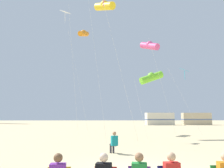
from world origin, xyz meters
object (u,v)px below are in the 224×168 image
object	(u,v)px
kite_flyer_standing	(114,142)
kite_diamond_cyan	(184,72)
kite_tube_lime	(151,77)
rv_van_cream	(159,119)
kite_tube_orange	(84,34)
kite_diamond_white	(66,18)
rv_van_tan	(196,119)
kite_tube_rainbow	(150,46)
kite_tube_gold	(105,6)

from	to	relation	value
kite_flyer_standing	kite_diamond_cyan	distance (m)	17.67
kite_tube_lime	rv_van_cream	size ratio (longest dim) A/B	0.98
kite_tube_orange	kite_tube_lime	bearing A→B (deg)	-44.16
kite_flyer_standing	kite_tube_lime	xyz separation A→B (m)	(4.11, 8.84, 5.15)
kite_diamond_white	rv_van_tan	distance (m)	40.60
kite_tube_rainbow	rv_van_cream	xyz separation A→B (m)	(8.16, 28.69, -8.00)
kite_diamond_cyan	rv_van_tan	world-z (taller)	kite_diamond_cyan
rv_van_cream	rv_van_tan	world-z (taller)	same
kite_tube_orange	kite_tube_rainbow	bearing A→B (deg)	-38.76
kite_flyer_standing	kite_tube_lime	bearing A→B (deg)	-133.99
rv_van_tan	kite_flyer_standing	bearing A→B (deg)	-113.95
kite_diamond_cyan	kite_tube_gold	world-z (taller)	kite_tube_gold
kite_tube_lime	rv_van_tan	bearing A→B (deg)	60.42
kite_tube_orange	kite_diamond_white	distance (m)	6.52
kite_flyer_standing	kite_diamond_cyan	world-z (taller)	kite_diamond_cyan
kite_tube_lime	kite_diamond_white	distance (m)	10.88
kite_flyer_standing	kite_tube_orange	size ratio (longest dim) A/B	0.08
kite_tube_lime	kite_tube_gold	bearing A→B (deg)	-151.67
kite_tube_orange	kite_diamond_cyan	xyz separation A→B (m)	(12.57, -2.57, -5.75)
kite_tube_orange	kite_tube_gold	world-z (taller)	kite_tube_orange
kite_flyer_standing	rv_van_tan	size ratio (longest dim) A/B	0.18
kite_flyer_standing	kite_diamond_cyan	bearing A→B (deg)	-143.39
kite_diamond_white	kite_diamond_cyan	distance (m)	15.15
kite_tube_orange	rv_van_cream	size ratio (longest dim) A/B	2.09
rv_van_cream	rv_van_tan	bearing A→B (deg)	-1.15
kite_tube_lime	kite_tube_gold	xyz separation A→B (m)	(-4.64, -2.50, 6.06)
kite_diamond_white	kite_tube_gold	bearing A→B (deg)	-39.91
kite_tube_rainbow	kite_tube_gold	distance (m)	6.49
kite_diamond_white	kite_tube_gold	distance (m)	5.31
kite_tube_rainbow	kite_flyer_standing	bearing A→B (deg)	-113.12
kite_diamond_cyan	kite_tube_orange	bearing A→B (deg)	168.46
kite_tube_rainbow	rv_van_cream	world-z (taller)	kite_tube_rainbow
kite_flyer_standing	kite_diamond_cyan	xyz separation A→B (m)	(9.22, 13.51, 6.67)
kite_tube_lime	rv_van_tan	world-z (taller)	kite_tube_lime
kite_tube_rainbow	rv_van_tan	world-z (taller)	kite_tube_rainbow
kite_tube_lime	kite_tube_orange	size ratio (longest dim) A/B	0.47
kite_flyer_standing	rv_van_tan	xyz separation A→B (m)	(21.28, 39.09, 0.78)
kite_diamond_cyan	kite_tube_gold	distance (m)	12.93
kite_flyer_standing	kite_tube_orange	xyz separation A→B (m)	(-3.35, 16.08, 12.42)
kite_flyer_standing	rv_van_tan	world-z (taller)	rv_van_tan
kite_tube_lime	kite_diamond_white	xyz separation A→B (m)	(-8.70, 0.89, 6.47)
kite_tube_lime	kite_tube_rainbow	bearing A→B (deg)	82.37
kite_diamond_white	rv_van_cream	bearing A→B (deg)	59.55
kite_diamond_cyan	kite_tube_gold	xyz separation A→B (m)	(-9.76, -7.17, 4.54)
kite_tube_lime	kite_tube_orange	xyz separation A→B (m)	(-7.45, 7.24, 7.27)
kite_tube_gold	rv_van_tan	xyz separation A→B (m)	(21.81, 32.75, -10.43)
kite_tube_lime	kite_flyer_standing	bearing A→B (deg)	-114.92
kite_tube_rainbow	kite_diamond_cyan	world-z (taller)	kite_tube_rainbow
kite_tube_orange	kite_tube_gold	bearing A→B (deg)	-73.90
kite_tube_rainbow	rv_van_cream	distance (m)	30.88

